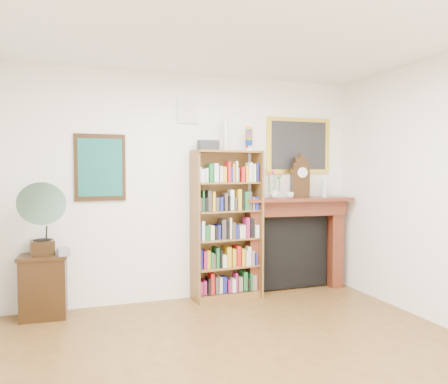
{
  "coord_description": "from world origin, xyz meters",
  "views": [
    {
      "loc": [
        -1.34,
        -2.81,
        1.63
      ],
      "look_at": [
        0.18,
        1.6,
        1.39
      ],
      "focal_mm": 35.0,
      "sensor_mm": 36.0,
      "label": 1
    }
  ],
  "objects_px": {
    "side_cabinet": "(44,286)",
    "teacup": "(290,195)",
    "cd_stack": "(63,252)",
    "bottle_left": "(325,188)",
    "fireplace": "(295,235)",
    "bookshelf": "(227,216)",
    "mantel_clock": "(300,178)",
    "gramophone": "(41,214)",
    "flower_vase": "(274,193)",
    "bottle_right": "(326,190)"
  },
  "relations": [
    {
      "from": "side_cabinet",
      "to": "teacup",
      "type": "height_order",
      "value": "teacup"
    },
    {
      "from": "teacup",
      "to": "cd_stack",
      "type": "bearing_deg",
      "value": -177.93
    },
    {
      "from": "bottle_left",
      "to": "cd_stack",
      "type": "bearing_deg",
      "value": -177.91
    },
    {
      "from": "side_cabinet",
      "to": "fireplace",
      "type": "bearing_deg",
      "value": 4.38
    },
    {
      "from": "bookshelf",
      "to": "teacup",
      "type": "bearing_deg",
      "value": -8.5
    },
    {
      "from": "bookshelf",
      "to": "mantel_clock",
      "type": "height_order",
      "value": "bookshelf"
    },
    {
      "from": "cd_stack",
      "to": "side_cabinet",
      "type": "bearing_deg",
      "value": 152.54
    },
    {
      "from": "fireplace",
      "to": "bookshelf",
      "type": "bearing_deg",
      "value": -172.14
    },
    {
      "from": "gramophone",
      "to": "mantel_clock",
      "type": "distance_m",
      "value": 3.22
    },
    {
      "from": "gramophone",
      "to": "cd_stack",
      "type": "relative_size",
      "value": 6.65
    },
    {
      "from": "flower_vase",
      "to": "cd_stack",
      "type": "bearing_deg",
      "value": -176.7
    },
    {
      "from": "fireplace",
      "to": "gramophone",
      "type": "bearing_deg",
      "value": -172.9
    },
    {
      "from": "cd_stack",
      "to": "teacup",
      "type": "distance_m",
      "value": 2.85
    },
    {
      "from": "cd_stack",
      "to": "bottle_left",
      "type": "height_order",
      "value": "bottle_left"
    },
    {
      "from": "flower_vase",
      "to": "bottle_right",
      "type": "relative_size",
      "value": 0.67
    },
    {
      "from": "side_cabinet",
      "to": "mantel_clock",
      "type": "bearing_deg",
      "value": 3.84
    },
    {
      "from": "bookshelf",
      "to": "cd_stack",
      "type": "relative_size",
      "value": 17.87
    },
    {
      "from": "bottle_right",
      "to": "bookshelf",
      "type": "bearing_deg",
      "value": -178.67
    },
    {
      "from": "bookshelf",
      "to": "side_cabinet",
      "type": "bearing_deg",
      "value": 175.13
    },
    {
      "from": "side_cabinet",
      "to": "bottle_left",
      "type": "distance_m",
      "value": 3.68
    },
    {
      "from": "bottle_left",
      "to": "fireplace",
      "type": "bearing_deg",
      "value": 167.64
    },
    {
      "from": "bookshelf",
      "to": "bottle_right",
      "type": "distance_m",
      "value": 1.48
    },
    {
      "from": "fireplace",
      "to": "gramophone",
      "type": "distance_m",
      "value": 3.17
    },
    {
      "from": "bookshelf",
      "to": "gramophone",
      "type": "relative_size",
      "value": 2.69
    },
    {
      "from": "bookshelf",
      "to": "fireplace",
      "type": "relative_size",
      "value": 1.42
    },
    {
      "from": "flower_vase",
      "to": "bottle_left",
      "type": "xyz_separation_m",
      "value": [
        0.74,
        -0.03,
        0.05
      ]
    },
    {
      "from": "bottle_left",
      "to": "gramophone",
      "type": "bearing_deg",
      "value": -178.73
    },
    {
      "from": "gramophone",
      "to": "fireplace",
      "type": "bearing_deg",
      "value": -4.17
    },
    {
      "from": "cd_stack",
      "to": "bottle_left",
      "type": "bearing_deg",
      "value": 2.09
    },
    {
      "from": "gramophone",
      "to": "flower_vase",
      "type": "height_order",
      "value": "gramophone"
    },
    {
      "from": "fireplace",
      "to": "bottle_left",
      "type": "height_order",
      "value": "bottle_left"
    },
    {
      "from": "bottle_right",
      "to": "mantel_clock",
      "type": "bearing_deg",
      "value": 179.49
    },
    {
      "from": "side_cabinet",
      "to": "gramophone",
      "type": "relative_size",
      "value": 0.87
    },
    {
      "from": "mantel_clock",
      "to": "bottle_left",
      "type": "xyz_separation_m",
      "value": [
        0.34,
        -0.06,
        -0.14
      ]
    },
    {
      "from": "flower_vase",
      "to": "mantel_clock",
      "type": "bearing_deg",
      "value": 4.43
    },
    {
      "from": "side_cabinet",
      "to": "bottle_left",
      "type": "relative_size",
      "value": 2.9
    },
    {
      "from": "cd_stack",
      "to": "teacup",
      "type": "height_order",
      "value": "teacup"
    },
    {
      "from": "fireplace",
      "to": "cd_stack",
      "type": "xyz_separation_m",
      "value": [
        -2.92,
        -0.21,
        -0.01
      ]
    },
    {
      "from": "side_cabinet",
      "to": "mantel_clock",
      "type": "xyz_separation_m",
      "value": [
        3.19,
        0.07,
        1.16
      ]
    },
    {
      "from": "mantel_clock",
      "to": "bottle_right",
      "type": "relative_size",
      "value": 2.66
    },
    {
      "from": "fireplace",
      "to": "mantel_clock",
      "type": "height_order",
      "value": "mantel_clock"
    },
    {
      "from": "mantel_clock",
      "to": "flower_vase",
      "type": "distance_m",
      "value": 0.44
    },
    {
      "from": "fireplace",
      "to": "gramophone",
      "type": "height_order",
      "value": "gramophone"
    },
    {
      "from": "mantel_clock",
      "to": "bottle_right",
      "type": "height_order",
      "value": "mantel_clock"
    },
    {
      "from": "bookshelf",
      "to": "flower_vase",
      "type": "bearing_deg",
      "value": -5.16
    },
    {
      "from": "fireplace",
      "to": "teacup",
      "type": "height_order",
      "value": "teacup"
    },
    {
      "from": "gramophone",
      "to": "flower_vase",
      "type": "distance_m",
      "value": 2.81
    },
    {
      "from": "fireplace",
      "to": "bottle_left",
      "type": "bearing_deg",
      "value": -8.27
    },
    {
      "from": "gramophone",
      "to": "teacup",
      "type": "height_order",
      "value": "gramophone"
    },
    {
      "from": "side_cabinet",
      "to": "teacup",
      "type": "bearing_deg",
      "value": 2.42
    }
  ]
}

